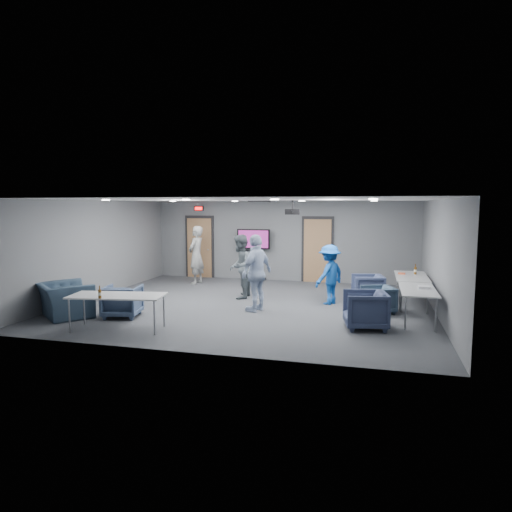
% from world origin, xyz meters
% --- Properties ---
extents(floor, '(9.00, 9.00, 0.00)m').
position_xyz_m(floor, '(0.00, 0.00, 0.00)').
color(floor, '#34363B').
rests_on(floor, ground).
extents(ceiling, '(9.00, 9.00, 0.00)m').
position_xyz_m(ceiling, '(0.00, 0.00, 2.70)').
color(ceiling, white).
rests_on(ceiling, wall_back).
extents(wall_back, '(9.00, 0.02, 2.70)m').
position_xyz_m(wall_back, '(0.00, 4.00, 1.35)').
color(wall_back, slate).
rests_on(wall_back, floor).
extents(wall_front, '(9.00, 0.02, 2.70)m').
position_xyz_m(wall_front, '(0.00, -4.00, 1.35)').
color(wall_front, slate).
rests_on(wall_front, floor).
extents(wall_left, '(0.02, 8.00, 2.70)m').
position_xyz_m(wall_left, '(-4.50, 0.00, 1.35)').
color(wall_left, slate).
rests_on(wall_left, floor).
extents(wall_right, '(0.02, 8.00, 2.70)m').
position_xyz_m(wall_right, '(4.50, 0.00, 1.35)').
color(wall_right, slate).
rests_on(wall_right, floor).
extents(door_left, '(1.06, 0.17, 2.24)m').
position_xyz_m(door_left, '(-3.00, 3.95, 1.07)').
color(door_left, black).
rests_on(door_left, wall_back).
extents(door_right, '(1.06, 0.17, 2.24)m').
position_xyz_m(door_right, '(1.20, 3.95, 1.07)').
color(door_right, black).
rests_on(door_right, wall_back).
extents(exit_sign, '(0.32, 0.08, 0.16)m').
position_xyz_m(exit_sign, '(-3.00, 3.93, 2.45)').
color(exit_sign, black).
rests_on(exit_sign, wall_back).
extents(hvac_diffuser, '(0.60, 0.60, 0.03)m').
position_xyz_m(hvac_diffuser, '(-0.50, 2.80, 2.69)').
color(hvac_diffuser, black).
rests_on(hvac_diffuser, ceiling).
extents(downlights, '(6.18, 3.78, 0.02)m').
position_xyz_m(downlights, '(0.00, 0.00, 2.68)').
color(downlights, white).
rests_on(downlights, ceiling).
extents(person_a, '(0.54, 0.74, 1.89)m').
position_xyz_m(person_a, '(-2.58, 2.60, 0.95)').
color(person_a, '#959895').
rests_on(person_a, floor).
extents(person_b, '(0.70, 0.88, 1.77)m').
position_xyz_m(person_b, '(-0.53, 0.73, 0.88)').
color(person_b, '#4C565C').
rests_on(person_b, floor).
extents(person_c, '(0.82, 1.19, 1.87)m').
position_xyz_m(person_c, '(0.30, -0.63, 0.94)').
color(person_c, '#A4B5D3').
rests_on(person_c, floor).
extents(person_d, '(1.01, 1.16, 1.55)m').
position_xyz_m(person_d, '(1.93, 0.61, 0.78)').
color(person_d, '#184B9E').
rests_on(person_d, floor).
extents(chair_right_a, '(0.94, 0.92, 0.73)m').
position_xyz_m(chair_right_a, '(2.90, 1.16, 0.36)').
color(chair_right_a, '#3A4565').
rests_on(chair_right_a, floor).
extents(chair_right_b, '(0.91, 0.89, 0.64)m').
position_xyz_m(chair_right_b, '(3.17, -0.06, 0.32)').
color(chair_right_b, '#35475B').
rests_on(chair_right_b, floor).
extents(chair_right_c, '(1.01, 0.99, 0.79)m').
position_xyz_m(chair_right_c, '(2.90, -1.60, 0.40)').
color(chair_right_c, '#323A56').
rests_on(chair_right_c, floor).
extents(chair_front_a, '(0.94, 0.96, 0.74)m').
position_xyz_m(chair_front_a, '(-2.54, -2.00, 0.37)').
color(chair_front_a, '#3E4E6C').
rests_on(chair_front_a, floor).
extents(chair_front_b, '(1.60, 1.58, 0.78)m').
position_xyz_m(chair_front_b, '(-3.81, -2.34, 0.39)').
color(chair_front_b, '#314356').
rests_on(chair_front_b, floor).
extents(table_right_a, '(0.80, 1.91, 0.73)m').
position_xyz_m(table_right_a, '(4.00, 1.20, 0.69)').
color(table_right_a, '#A4A7A9').
rests_on(table_right_a, floor).
extents(table_right_b, '(0.75, 1.79, 0.73)m').
position_xyz_m(table_right_b, '(4.00, -0.70, 0.68)').
color(table_right_b, '#A4A7A9').
rests_on(table_right_b, floor).
extents(table_front_left, '(2.02, 1.10, 0.73)m').
position_xyz_m(table_front_left, '(-2.04, -3.00, 0.69)').
color(table_front_left, '#A4A7A9').
rests_on(table_front_left, floor).
extents(bottle_front, '(0.07, 0.07, 0.25)m').
position_xyz_m(bottle_front, '(-2.19, -3.39, 0.82)').
color(bottle_front, '#5C380F').
rests_on(bottle_front, table_front_left).
extents(bottle_right, '(0.07, 0.07, 0.28)m').
position_xyz_m(bottle_right, '(4.12, 1.53, 0.83)').
color(bottle_right, '#5C380F').
rests_on(bottle_right, table_right_a).
extents(snack_box, '(0.20, 0.14, 0.04)m').
position_xyz_m(snack_box, '(3.77, 1.45, 0.75)').
color(snack_box, '#D15834').
rests_on(snack_box, table_right_a).
extents(wrapper, '(0.26, 0.18, 0.06)m').
position_xyz_m(wrapper, '(4.14, -0.63, 0.76)').
color(wrapper, silver).
rests_on(wrapper, table_right_b).
extents(tv_stand, '(1.15, 0.55, 1.76)m').
position_xyz_m(tv_stand, '(-0.95, 3.75, 1.00)').
color(tv_stand, black).
rests_on(tv_stand, floor).
extents(projector, '(0.40, 0.38, 0.36)m').
position_xyz_m(projector, '(0.99, 0.39, 2.40)').
color(projector, black).
rests_on(projector, ceiling).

